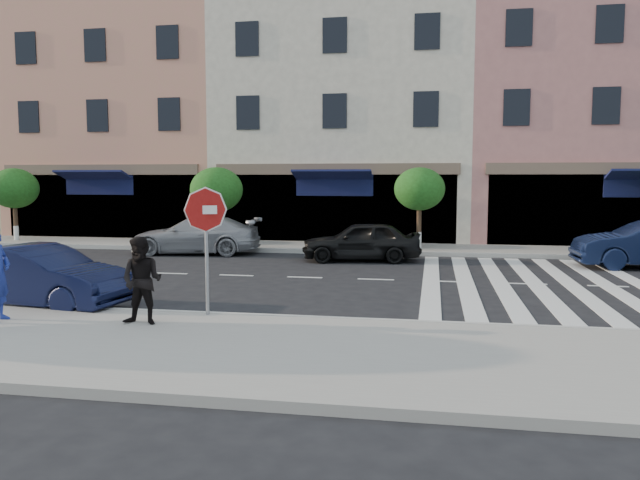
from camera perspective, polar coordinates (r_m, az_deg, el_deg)
The scene contains 14 objects.
ground at distance 13.71m, azimuth -4.83°, elevation -6.04°, with size 120.00×120.00×0.00m, color black.
sidewalk_near at distance 10.22m, azimuth -10.40°, elevation -9.77°, with size 60.00×4.50×0.15m, color gray.
sidewalk_far at distance 24.36m, azimuth 1.94°, elevation -0.70°, with size 60.00×3.00×0.15m, color gray.
building_west_mid at distance 33.55m, azimuth -15.82°, elevation 12.70°, with size 10.00×9.00×14.00m, color tan.
building_centre at distance 30.34m, azimuth 2.70°, elevation 10.82°, with size 11.00×9.00×11.00m, color beige.
building_east_mid at distance 31.22m, azimuth 25.64°, elevation 11.98°, with size 13.00×9.00×13.00m, color tan.
street_tree_wa at distance 29.52m, azimuth -26.18°, elevation 4.23°, with size 2.00×2.00×3.05m.
street_tree_wb at distance 25.24m, azimuth -9.45°, elevation 4.53°, with size 2.10×2.10×3.06m.
street_tree_c at distance 23.76m, azimuth 9.08°, elevation 4.59°, with size 1.90×1.90×3.04m.
stop_sign at distance 12.09m, azimuth -10.39°, elevation 1.63°, with size 0.83×0.33×2.47m.
walker at distance 11.66m, azimuth -15.96°, elevation -3.59°, with size 0.77×0.60×1.59m, color black.
car_near_mid at distance 14.72m, azimuth -24.33°, elevation -3.06°, with size 1.42×4.09×1.35m, color black.
car_far_left at distance 23.35m, azimuth -11.30°, elevation 0.42°, with size 1.92×4.71×1.37m, color gray.
car_far_mid at distance 20.95m, azimuth 3.78°, elevation -0.10°, with size 1.59×3.96×1.35m, color black.
Camera 1 is at (3.52, -12.95, 2.78)m, focal length 35.00 mm.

